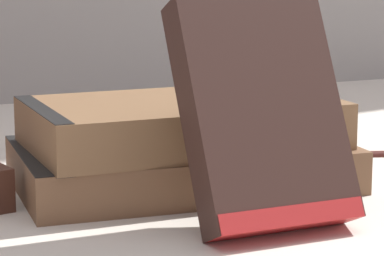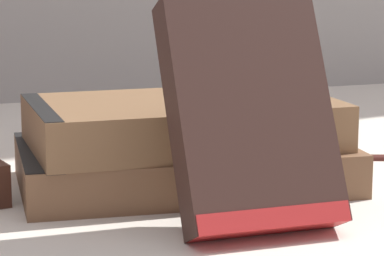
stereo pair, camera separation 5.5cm
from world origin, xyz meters
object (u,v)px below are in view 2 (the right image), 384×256
Objects in this scene: book_flat_bottom at (175,165)px; book_leaning_front at (251,121)px; book_flat_top at (175,123)px; pocket_watch at (220,98)px.

book_flat_bottom is 0.12m from book_leaning_front.
book_flat_top is 4.02× the size of pocket_watch.
book_flat_bottom is 4.54× the size of pocket_watch.
book_leaning_front reaches higher than book_flat_top.
pocket_watch is (0.03, -0.02, 0.02)m from book_flat_top.
book_flat_bottom is at bearing 73.97° from book_flat_top.
book_leaning_front is 2.63× the size of pocket_watch.
book_flat_bottom is at bearing 137.05° from pocket_watch.
pocket_watch is at bearing -37.72° from book_flat_bottom.
book_leaning_front is 0.09m from pocket_watch.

